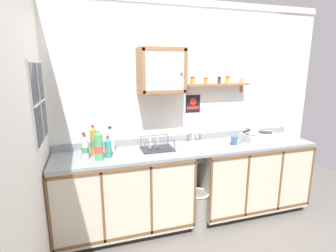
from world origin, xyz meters
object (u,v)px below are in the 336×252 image
object	(u,v)px
bottle_opaque_white_4	(85,148)
bottle_juice_amber_1	(94,141)
sink	(201,148)
warning_sign	(193,104)
wall_cabinet	(161,71)
bottle_water_clear_3	(110,141)
hot_plate_stove	(259,137)
bottle_detergent_teal_0	(108,148)
bottle_soda_green_2	(99,146)
dish_rack	(156,147)
saucepan	(252,130)
trash_bin	(198,209)
mug	(234,140)
bottle_water_blue_5	(84,145)

from	to	relation	value
bottle_opaque_white_4	bottle_juice_amber_1	bearing A→B (deg)	49.72
sink	warning_sign	distance (m)	0.54
bottle_opaque_white_4	wall_cabinet	bearing A→B (deg)	12.21
bottle_water_clear_3	warning_sign	bearing A→B (deg)	9.99
hot_plate_stove	bottle_water_clear_3	size ratio (longest dim) A/B	1.50
bottle_juice_amber_1	wall_cabinet	xyz separation A→B (m)	(0.76, 0.08, 0.71)
bottle_opaque_white_4	wall_cabinet	world-z (taller)	wall_cabinet
wall_cabinet	warning_sign	size ratio (longest dim) A/B	2.41
bottle_detergent_teal_0	warning_sign	size ratio (longest dim) A/B	1.04
bottle_soda_green_2	dish_rack	world-z (taller)	bottle_soda_green_2
bottle_opaque_white_4	dish_rack	distance (m)	0.76
sink	bottle_water_clear_3	xyz separation A→B (m)	(-1.04, 0.06, 0.16)
saucepan	bottle_juice_amber_1	distance (m)	1.88
wall_cabinet	trash_bin	bearing A→B (deg)	-41.71
saucepan	bottle_juice_amber_1	xyz separation A→B (m)	(-1.88, 0.03, 0.01)
mug	warning_sign	xyz separation A→B (m)	(-0.40, 0.32, 0.41)
bottle_juice_amber_1	trash_bin	bearing A→B (deg)	-11.50
bottle_juice_amber_1	wall_cabinet	distance (m)	1.04
bottle_juice_amber_1	warning_sign	distance (m)	1.25
saucepan	wall_cabinet	xyz separation A→B (m)	(-1.12, 0.11, 0.72)
hot_plate_stove	bottle_water_clear_3	distance (m)	1.82
bottle_water_clear_3	trash_bin	distance (m)	1.27
sink	bottle_detergent_teal_0	xyz separation A→B (m)	(-1.08, -0.09, 0.13)
sink	wall_cabinet	bearing A→B (deg)	167.15
bottle_juice_amber_1	mug	bearing A→B (deg)	-3.64
bottle_juice_amber_1	dish_rack	size ratio (longest dim) A/B	0.91
bottle_soda_green_2	bottle_opaque_white_4	world-z (taller)	bottle_soda_green_2
hot_plate_stove	bottle_soda_green_2	xyz separation A→B (m)	(-1.95, -0.12, 0.09)
hot_plate_stove	warning_sign	world-z (taller)	warning_sign
saucepan	bottle_opaque_white_4	xyz separation A→B (m)	(-1.97, -0.07, -0.03)
hot_plate_stove	bottle_water_blue_5	world-z (taller)	bottle_water_blue_5
bottle_soda_green_2	trash_bin	bearing A→B (deg)	-3.17
saucepan	trash_bin	world-z (taller)	saucepan
bottle_detergent_teal_0	wall_cabinet	world-z (taller)	wall_cabinet
wall_cabinet	saucepan	bearing A→B (deg)	-5.58
bottle_soda_green_2	mug	xyz separation A→B (m)	(1.55, 0.06, -0.09)
bottle_soda_green_2	bottle_opaque_white_4	distance (m)	0.15
bottle_juice_amber_1	saucepan	bearing A→B (deg)	-0.90
bottle_juice_amber_1	dish_rack	distance (m)	0.67
bottle_juice_amber_1	dish_rack	world-z (taller)	bottle_juice_amber_1
dish_rack	bottle_water_clear_3	bearing A→B (deg)	173.15
mug	bottle_opaque_white_4	bearing A→B (deg)	-179.98
bottle_detergent_teal_0	mug	bearing A→B (deg)	0.46
bottle_detergent_teal_0	bottle_opaque_white_4	bearing A→B (deg)	177.16
sink	bottle_opaque_white_4	world-z (taller)	sink
bottle_soda_green_2	wall_cabinet	world-z (taller)	wall_cabinet
saucepan	bottle_opaque_white_4	bearing A→B (deg)	-177.88
wall_cabinet	sink	bearing A→B (deg)	-12.85
hot_plate_stove	bottle_soda_green_2	size ratio (longest dim) A/B	1.35
bottle_water_clear_3	warning_sign	size ratio (longest dim) A/B	1.34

